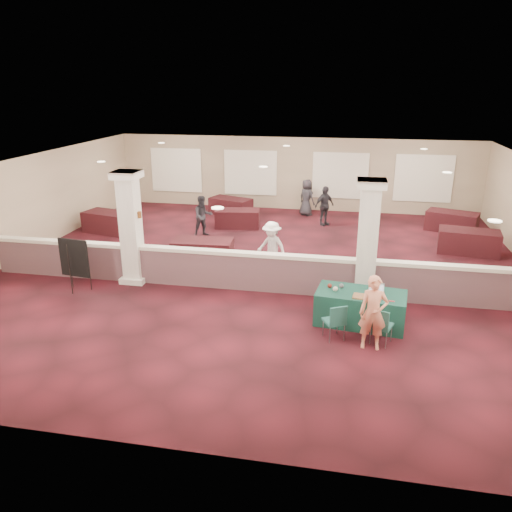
% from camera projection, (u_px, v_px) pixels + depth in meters
% --- Properties ---
extents(ground, '(16.00, 16.00, 0.00)m').
position_uv_depth(ground, '(263.00, 271.00, 15.28)').
color(ground, '#46111A').
rests_on(ground, ground).
extents(wall_back, '(16.00, 0.04, 3.20)m').
position_uv_depth(wall_back, '(295.00, 174.00, 22.16)').
color(wall_back, gray).
rests_on(wall_back, ground).
extents(wall_front, '(16.00, 0.04, 3.20)m').
position_uv_depth(wall_front, '(167.00, 361.00, 7.33)').
color(wall_front, gray).
rests_on(wall_front, ground).
extents(wall_left, '(0.04, 16.00, 3.20)m').
position_uv_depth(wall_left, '(21.00, 208.00, 16.17)').
color(wall_left, gray).
rests_on(wall_left, ground).
extents(ceiling, '(16.00, 16.00, 0.02)m').
position_uv_depth(ceiling, '(263.00, 166.00, 14.22)').
color(ceiling, white).
rests_on(ceiling, wall_back).
extents(partition_wall, '(15.60, 0.28, 1.10)m').
position_uv_depth(partition_wall, '(253.00, 271.00, 13.70)').
color(partition_wall, brown).
rests_on(partition_wall, ground).
extents(column_left, '(0.72, 0.72, 3.20)m').
position_uv_depth(column_left, '(131.00, 227.00, 13.97)').
color(column_left, white).
rests_on(column_left, ground).
extents(column_right, '(0.72, 0.72, 3.20)m').
position_uv_depth(column_right, '(367.00, 240.00, 12.81)').
color(column_right, white).
rests_on(column_right, ground).
extents(sconce_left, '(0.12, 0.12, 0.18)m').
position_uv_depth(sconce_left, '(120.00, 214.00, 13.90)').
color(sconce_left, brown).
rests_on(sconce_left, column_left).
extents(sconce_right, '(0.12, 0.12, 0.18)m').
position_uv_depth(sconce_right, '(139.00, 215.00, 13.80)').
color(sconce_right, brown).
rests_on(sconce_right, column_left).
extents(near_table, '(2.18, 1.27, 0.80)m').
position_uv_depth(near_table, '(360.00, 308.00, 11.85)').
color(near_table, '#0D322D').
rests_on(near_table, ground).
extents(conf_chair_main, '(0.56, 0.56, 0.86)m').
position_uv_depth(conf_chair_main, '(381.00, 323.00, 10.84)').
color(conf_chair_main, '#1C534E').
rests_on(conf_chair_main, ground).
extents(conf_chair_side, '(0.58, 0.58, 0.85)m').
position_uv_depth(conf_chair_side, '(336.00, 319.00, 11.04)').
color(conf_chair_side, '#1C534E').
rests_on(conf_chair_side, ground).
extents(easel_board, '(0.88, 0.48, 1.50)m').
position_uv_depth(easel_board, '(74.00, 258.00, 13.50)').
color(easel_board, black).
rests_on(easel_board, ground).
extents(woman, '(0.61, 0.41, 1.66)m').
position_uv_depth(woman, '(373.00, 313.00, 10.61)').
color(woman, '#D97E5E').
rests_on(woman, ground).
extents(far_table_front_left, '(2.11, 1.37, 0.79)m').
position_uv_depth(far_table_front_left, '(110.00, 222.00, 19.09)').
color(far_table_front_left, black).
rests_on(far_table_front_left, ground).
extents(far_table_front_center, '(1.95, 1.07, 0.76)m').
position_uv_depth(far_table_front_center, '(203.00, 252.00, 15.83)').
color(far_table_front_center, black).
rests_on(far_table_front_center, ground).
extents(far_table_front_right, '(2.06, 1.23, 0.79)m').
position_uv_depth(far_table_front_right, '(469.00, 242.00, 16.77)').
color(far_table_front_right, black).
rests_on(far_table_front_right, ground).
extents(far_table_back_left, '(1.97, 1.45, 0.72)m').
position_uv_depth(far_table_back_left, '(231.00, 206.00, 21.64)').
color(far_table_back_left, black).
rests_on(far_table_back_left, ground).
extents(far_table_back_center, '(1.82, 1.09, 0.70)m').
position_uv_depth(far_table_back_center, '(237.00, 218.00, 19.78)').
color(far_table_back_center, black).
rests_on(far_table_back_center, ground).
extents(far_table_back_right, '(2.07, 1.52, 0.75)m').
position_uv_depth(far_table_back_right, '(452.00, 221.00, 19.25)').
color(far_table_back_right, black).
rests_on(far_table_back_right, ground).
extents(attendee_a, '(0.83, 0.75, 1.52)m').
position_uv_depth(attendee_a, '(203.00, 216.00, 18.51)').
color(attendee_a, black).
rests_on(attendee_a, ground).
extents(attendee_b, '(1.11, 0.85, 1.57)m').
position_uv_depth(attendee_b, '(272.00, 247.00, 14.97)').
color(attendee_b, '#BABAB5').
rests_on(attendee_b, ground).
extents(attendee_c, '(0.98, 0.96, 1.58)m').
position_uv_depth(attendee_c, '(324.00, 206.00, 19.90)').
color(attendee_c, black).
rests_on(attendee_c, ground).
extents(attendee_d, '(0.86, 0.80, 1.56)m').
position_uv_depth(attendee_d, '(307.00, 198.00, 21.39)').
color(attendee_d, black).
rests_on(attendee_d, ground).
extents(laptop_base, '(0.39, 0.29, 0.02)m').
position_uv_depth(laptop_base, '(375.00, 295.00, 11.57)').
color(laptop_base, silver).
rests_on(laptop_base, near_table).
extents(laptop_screen, '(0.36, 0.05, 0.24)m').
position_uv_depth(laptop_screen, '(376.00, 288.00, 11.64)').
color(laptop_screen, silver).
rests_on(laptop_screen, near_table).
extents(screen_glow, '(0.33, 0.04, 0.21)m').
position_uv_depth(screen_glow, '(376.00, 288.00, 11.64)').
color(screen_glow, silver).
rests_on(screen_glow, near_table).
extents(knitting, '(0.47, 0.38, 0.03)m').
position_uv_depth(knitting, '(363.00, 297.00, 11.45)').
color(knitting, '#BA651D').
rests_on(knitting, near_table).
extents(yarn_cream, '(0.12, 0.12, 0.12)m').
position_uv_depth(yarn_cream, '(335.00, 289.00, 11.77)').
color(yarn_cream, beige).
rests_on(yarn_cream, near_table).
extents(yarn_red, '(0.11, 0.11, 0.11)m').
position_uv_depth(yarn_red, '(330.00, 286.00, 11.96)').
color(yarn_red, '#5C1212').
rests_on(yarn_red, near_table).
extents(yarn_grey, '(0.11, 0.11, 0.11)m').
position_uv_depth(yarn_grey, '(342.00, 286.00, 11.95)').
color(yarn_grey, '#525258').
rests_on(yarn_grey, near_table).
extents(scissors, '(0.13, 0.05, 0.01)m').
position_uv_depth(scissors, '(392.00, 301.00, 11.24)').
color(scissors, red).
rests_on(scissors, near_table).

